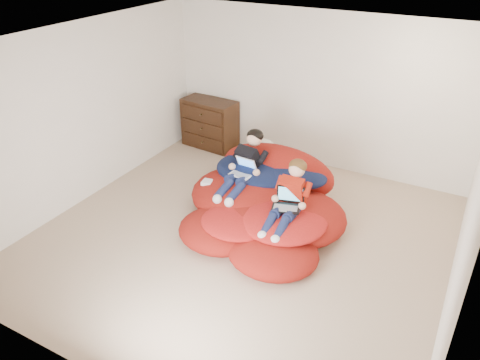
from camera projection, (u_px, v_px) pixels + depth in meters
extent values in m
cube|color=tan|center=(241.00, 245.00, 6.16)|extent=(5.10, 5.10, 0.25)
cube|color=white|center=(316.00, 91.00, 7.43)|extent=(5.10, 0.02, 2.50)
cube|color=white|center=(85.00, 273.00, 3.57)|extent=(5.10, 0.02, 2.50)
cube|color=white|center=(84.00, 114.00, 6.55)|extent=(0.02, 5.10, 2.50)
cube|color=white|center=(473.00, 204.00, 4.45)|extent=(0.02, 5.10, 2.50)
cube|color=silver|center=(242.00, 41.00, 4.89)|extent=(5.10, 5.10, 0.02)
cube|color=black|center=(210.00, 123.00, 8.40)|extent=(1.01, 0.57, 0.87)
cube|color=black|center=(203.00, 142.00, 8.33)|extent=(0.87, 0.10, 0.21)
cylinder|color=#4C3F26|center=(202.00, 142.00, 8.32)|extent=(0.04, 0.06, 0.03)
cube|color=black|center=(202.00, 128.00, 8.21)|extent=(0.87, 0.10, 0.21)
cylinder|color=#4C3F26|center=(202.00, 129.00, 8.19)|extent=(0.04, 0.06, 0.03)
cube|color=black|center=(202.00, 114.00, 8.08)|extent=(0.87, 0.10, 0.21)
cylinder|color=#4C3F26|center=(201.00, 115.00, 8.07)|extent=(0.04, 0.06, 0.03)
ellipsoid|color=#A01A12|center=(246.00, 195.00, 6.61)|extent=(1.60, 1.44, 0.58)
ellipsoid|color=#A01A12|center=(296.00, 217.00, 6.17)|extent=(1.34, 1.31, 0.49)
ellipsoid|color=#A01A12|center=(257.00, 224.00, 6.04)|extent=(1.36, 1.09, 0.44)
ellipsoid|color=#A01A12|center=(220.00, 230.00, 6.00)|extent=(1.11, 1.02, 0.37)
ellipsoid|color=#A01A12|center=(273.00, 252.00, 5.61)|extent=(1.12, 1.02, 0.37)
ellipsoid|color=#A01A12|center=(277.00, 171.00, 6.87)|extent=(1.75, 0.78, 0.78)
ellipsoid|color=#111B3F|center=(257.00, 170.00, 6.73)|extent=(1.21, 0.99, 0.31)
ellipsoid|color=#111B3F|center=(294.00, 175.00, 6.52)|extent=(0.97, 0.68, 0.23)
ellipsoid|color=red|center=(283.00, 220.00, 5.85)|extent=(1.11, 1.11, 0.20)
ellipsoid|color=red|center=(236.00, 222.00, 5.88)|extent=(0.91, 0.82, 0.16)
ellipsoid|color=silver|center=(262.00, 148.00, 7.06)|extent=(0.46, 0.29, 0.29)
cube|color=black|center=(250.00, 160.00, 6.56)|extent=(0.36, 0.41, 0.47)
sphere|color=#E1AA8A|center=(254.00, 139.00, 6.51)|extent=(0.22, 0.22, 0.22)
ellipsoid|color=black|center=(255.00, 136.00, 6.51)|extent=(0.24, 0.23, 0.18)
cylinder|color=#151F44|center=(235.00, 178.00, 6.46)|extent=(0.19, 0.37, 0.19)
cylinder|color=#151F44|center=(224.00, 189.00, 6.24)|extent=(0.17, 0.35, 0.22)
sphere|color=white|center=(217.00, 199.00, 6.13)|extent=(0.13, 0.13, 0.13)
cylinder|color=#151F44|center=(247.00, 180.00, 6.39)|extent=(0.19, 0.37, 0.19)
cylinder|color=#151F44|center=(236.00, 192.00, 6.17)|extent=(0.17, 0.35, 0.22)
sphere|color=white|center=(229.00, 202.00, 6.06)|extent=(0.13, 0.13, 0.13)
cube|color=#B72110|center=(293.00, 192.00, 5.89)|extent=(0.30, 0.30, 0.46)
sphere|color=#E1AA8A|center=(297.00, 169.00, 5.81)|extent=(0.21, 0.21, 0.21)
ellipsoid|color=#503315|center=(298.00, 166.00, 5.81)|extent=(0.23, 0.22, 0.18)
cylinder|color=#151F44|center=(279.00, 211.00, 5.83)|extent=(0.14, 0.34, 0.19)
cylinder|color=#151F44|center=(269.00, 225.00, 5.62)|extent=(0.12, 0.32, 0.21)
sphere|color=white|center=(262.00, 236.00, 5.51)|extent=(0.12, 0.12, 0.12)
cylinder|color=#151F44|center=(291.00, 214.00, 5.76)|extent=(0.14, 0.34, 0.19)
cylinder|color=#151F44|center=(282.00, 228.00, 5.54)|extent=(0.12, 0.32, 0.21)
sphere|color=white|center=(275.00, 240.00, 5.44)|extent=(0.12, 0.12, 0.12)
cube|color=white|center=(241.00, 174.00, 6.41)|extent=(0.32, 0.24, 0.01)
cube|color=gray|center=(241.00, 174.00, 6.39)|extent=(0.27, 0.14, 0.00)
cube|color=white|center=(246.00, 163.00, 6.47)|extent=(0.31, 0.13, 0.20)
cube|color=#458CED|center=(246.00, 163.00, 6.46)|extent=(0.27, 0.10, 0.16)
cube|color=black|center=(286.00, 208.00, 5.77)|extent=(0.40, 0.33, 0.01)
cube|color=gray|center=(285.00, 208.00, 5.76)|extent=(0.32, 0.21, 0.00)
cube|color=black|center=(291.00, 194.00, 5.82)|extent=(0.34, 0.14, 0.24)
cube|color=teal|center=(290.00, 194.00, 5.81)|extent=(0.30, 0.11, 0.20)
cube|color=white|center=(207.00, 182.00, 6.52)|extent=(0.16, 0.16, 0.05)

